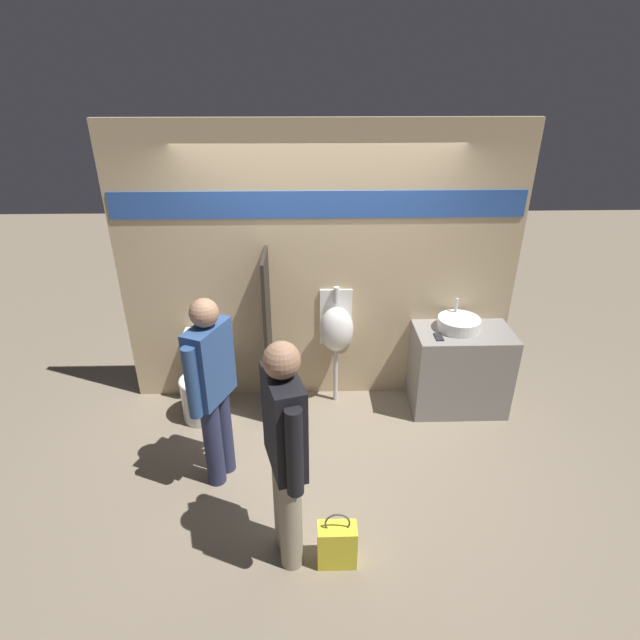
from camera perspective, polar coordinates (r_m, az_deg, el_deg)
ground_plane at (r=4.87m, az=0.05°, el=-12.02°), size 16.00×16.00×0.00m
display_wall at (r=4.71m, az=-0.14°, el=5.74°), size 3.75×0.07×2.70m
sink_counter at (r=5.08m, az=15.63°, el=-5.49°), size 0.91×0.54×0.84m
sink_basin at (r=4.89m, az=15.58°, el=-0.40°), size 0.40×0.40×0.25m
cell_phone at (r=4.71m, az=13.41°, el=-1.90°), size 0.07×0.14×0.01m
divider_near_counter at (r=4.69m, az=-5.94°, el=-1.95°), size 0.03×0.52×1.62m
urinal_near_counter at (r=4.80m, az=1.87°, el=-1.04°), size 0.33×0.27×1.22m
toilet at (r=4.99m, az=-13.19°, el=-7.31°), size 0.42×0.58×0.95m
person_in_vest at (r=3.92m, az=-12.19°, el=-7.35°), size 0.32×0.53×1.62m
person_with_lanyard at (r=3.21m, az=-4.01°, el=-14.51°), size 0.30×0.57×1.69m
shopping_bag at (r=3.70m, az=1.95°, el=-24.24°), size 0.27×0.15×0.46m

